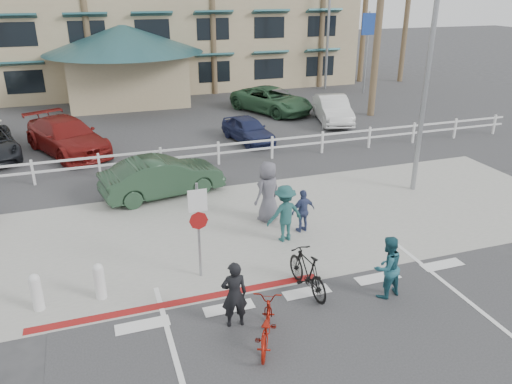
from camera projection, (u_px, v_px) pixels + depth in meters
name	position (u px, v px, depth m)	size (l,w,h in m)	color
ground	(317.00, 306.00, 11.77)	(140.00, 140.00, 0.00)	#333335
bike_path	(360.00, 362.00, 10.02)	(12.00, 16.00, 0.01)	#333335
sidewalk_plaza	(256.00, 226.00, 15.70)	(22.00, 7.00, 0.01)	gray
cross_street	(222.00, 182.00, 19.19)	(40.00, 5.00, 0.01)	#333335
parking_lot	(177.00, 122.00, 27.49)	(50.00, 16.00, 0.01)	#333335
curb_red	(182.00, 302.00, 11.91)	(7.00, 0.25, 0.02)	maroon
rail_fence	(221.00, 153.00, 20.90)	(29.40, 0.16, 1.00)	silver
building	(167.00, 5.00, 37.28)	(28.00, 16.00, 11.30)	tan
sign_post	(199.00, 226.00, 12.44)	(0.50, 0.10, 2.90)	gray
bollard_0	(100.00, 281.00, 11.90)	(0.26, 0.26, 0.95)	silver
bollard_1	(36.00, 292.00, 11.48)	(0.26, 0.26, 0.95)	silver
streetlight_0	(429.00, 66.00, 16.79)	(0.60, 2.00, 9.00)	gray
streetlight_1	(329.00, 20.00, 34.50)	(0.60, 2.00, 9.50)	gray
info_sign	(366.00, 52.00, 34.10)	(1.20, 0.16, 5.60)	navy
bike_red	(266.00, 325.00, 10.40)	(0.61, 1.74, 0.92)	maroon
rider_red	(234.00, 295.00, 10.83)	(0.58, 0.38, 1.59)	black
bike_black	(307.00, 272.00, 12.16)	(0.51, 1.80, 1.08)	black
rider_black	(387.00, 267.00, 11.88)	(0.77, 0.60, 1.59)	#1F5462
pedestrian_a	(285.00, 213.00, 14.51)	(1.12, 0.64, 1.73)	#1D494A
pedestrian_child	(303.00, 211.00, 15.09)	(0.80, 0.33, 1.37)	#3A4572
pedestrian_b	(268.00, 192.00, 15.74)	(0.96, 0.63, 1.97)	#56545F
car_white_sedan	(162.00, 177.00, 17.72)	(1.50, 4.31, 1.42)	#223B28
lot_car_1	(67.00, 136.00, 22.21)	(2.17, 5.34, 1.55)	maroon
lot_car_2	(248.00, 129.00, 23.95)	(1.42, 3.54, 1.21)	#1C2348
lot_car_3	(333.00, 109.00, 27.26)	(1.53, 4.37, 1.44)	silver
lot_car_5	(272.00, 100.00, 29.41)	(2.44, 5.28, 1.47)	#2D5738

